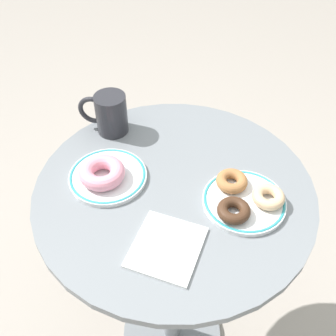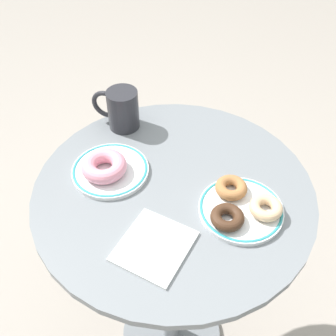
{
  "view_description": "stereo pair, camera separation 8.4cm",
  "coord_description": "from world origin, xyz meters",
  "px_view_note": "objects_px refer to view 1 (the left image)",
  "views": [
    {
      "loc": [
        0.05,
        -0.58,
        1.42
      ],
      "look_at": [
        -0.01,
        0.01,
        0.82
      ],
      "focal_mm": 42.96,
      "sensor_mm": 36.0,
      "label": 1
    },
    {
      "loc": [
        0.13,
        -0.57,
        1.42
      ],
      "look_at": [
        -0.01,
        0.01,
        0.82
      ],
      "focal_mm": 42.96,
      "sensor_mm": 36.0,
      "label": 2
    }
  ],
  "objects_px": {
    "cafe_table": "(173,253)",
    "paper_napkin": "(165,247)",
    "donut_pink_frosted": "(102,172)",
    "donut_glazed": "(268,197)",
    "plate_right": "(244,201)",
    "coffee_mug": "(109,114)",
    "plate_left": "(108,176)",
    "donut_cinnamon": "(232,181)",
    "donut_chocolate": "(234,210)"
  },
  "relations": [
    {
      "from": "cafe_table",
      "to": "paper_napkin",
      "type": "bearing_deg",
      "value": -91.25
    },
    {
      "from": "cafe_table",
      "to": "donut_pink_frosted",
      "type": "xyz_separation_m",
      "value": [
        -0.16,
        0.0,
        0.29
      ]
    },
    {
      "from": "donut_glazed",
      "to": "paper_napkin",
      "type": "distance_m",
      "value": 0.24
    },
    {
      "from": "plate_right",
      "to": "donut_pink_frosted",
      "type": "relative_size",
      "value": 1.75
    },
    {
      "from": "donut_glazed",
      "to": "coffee_mug",
      "type": "xyz_separation_m",
      "value": [
        -0.37,
        0.2,
        0.03
      ]
    },
    {
      "from": "plate_left",
      "to": "donut_glazed",
      "type": "distance_m",
      "value": 0.35
    },
    {
      "from": "donut_glazed",
      "to": "donut_cinnamon",
      "type": "bearing_deg",
      "value": 153.6
    },
    {
      "from": "cafe_table",
      "to": "coffee_mug",
      "type": "relative_size",
      "value": 6.33
    },
    {
      "from": "donut_pink_frosted",
      "to": "donut_glazed",
      "type": "bearing_deg",
      "value": -4.8
    },
    {
      "from": "plate_left",
      "to": "donut_cinnamon",
      "type": "xyz_separation_m",
      "value": [
        0.27,
        -0.0,
        0.02
      ]
    },
    {
      "from": "plate_right",
      "to": "donut_chocolate",
      "type": "height_order",
      "value": "donut_chocolate"
    },
    {
      "from": "donut_chocolate",
      "to": "cafe_table",
      "type": "bearing_deg",
      "value": 150.46
    },
    {
      "from": "cafe_table",
      "to": "coffee_mug",
      "type": "bearing_deg",
      "value": 134.68
    },
    {
      "from": "donut_pink_frosted",
      "to": "coffee_mug",
      "type": "relative_size",
      "value": 0.82
    },
    {
      "from": "plate_left",
      "to": "cafe_table",
      "type": "bearing_deg",
      "value": -4.54
    },
    {
      "from": "plate_right",
      "to": "donut_glazed",
      "type": "xyz_separation_m",
      "value": [
        0.05,
        0.0,
        0.02
      ]
    },
    {
      "from": "cafe_table",
      "to": "donut_pink_frosted",
      "type": "distance_m",
      "value": 0.33
    },
    {
      "from": "cafe_table",
      "to": "plate_left",
      "type": "height_order",
      "value": "plate_left"
    },
    {
      "from": "donut_pink_frosted",
      "to": "paper_napkin",
      "type": "xyz_separation_m",
      "value": [
        0.15,
        -0.16,
        -0.03
      ]
    },
    {
      "from": "donut_chocolate",
      "to": "coffee_mug",
      "type": "relative_size",
      "value": 0.55
    },
    {
      "from": "plate_left",
      "to": "donut_pink_frosted",
      "type": "bearing_deg",
      "value": -128.78
    },
    {
      "from": "plate_left",
      "to": "coffee_mug",
      "type": "height_order",
      "value": "coffee_mug"
    },
    {
      "from": "donut_glazed",
      "to": "donut_pink_frosted",
      "type": "bearing_deg",
      "value": 175.2
    },
    {
      "from": "plate_left",
      "to": "donut_glazed",
      "type": "height_order",
      "value": "donut_glazed"
    },
    {
      "from": "donut_chocolate",
      "to": "paper_napkin",
      "type": "height_order",
      "value": "donut_chocolate"
    },
    {
      "from": "donut_cinnamon",
      "to": "coffee_mug",
      "type": "xyz_separation_m",
      "value": [
        -0.3,
        0.17,
        0.03
      ]
    },
    {
      "from": "paper_napkin",
      "to": "donut_chocolate",
      "type": "bearing_deg",
      "value": 33.8
    },
    {
      "from": "plate_right",
      "to": "donut_pink_frosted",
      "type": "distance_m",
      "value": 0.31
    },
    {
      "from": "donut_glazed",
      "to": "donut_cinnamon",
      "type": "distance_m",
      "value": 0.08
    },
    {
      "from": "plate_left",
      "to": "plate_right",
      "type": "distance_m",
      "value": 0.3
    },
    {
      "from": "cafe_table",
      "to": "plate_right",
      "type": "bearing_deg",
      "value": -11.29
    },
    {
      "from": "donut_glazed",
      "to": "coffee_mug",
      "type": "bearing_deg",
      "value": 151.13
    },
    {
      "from": "plate_left",
      "to": "donut_pink_frosted",
      "type": "relative_size",
      "value": 1.73
    },
    {
      "from": "paper_napkin",
      "to": "coffee_mug",
      "type": "distance_m",
      "value": 0.38
    },
    {
      "from": "plate_right",
      "to": "donut_cinnamon",
      "type": "xyz_separation_m",
      "value": [
        -0.03,
        0.04,
        0.02
      ]
    },
    {
      "from": "plate_right",
      "to": "donut_glazed",
      "type": "relative_size",
      "value": 2.59
    },
    {
      "from": "donut_cinnamon",
      "to": "coffee_mug",
      "type": "height_order",
      "value": "coffee_mug"
    },
    {
      "from": "plate_right",
      "to": "donut_pink_frosted",
      "type": "xyz_separation_m",
      "value": [
        -0.31,
        0.03,
        0.02
      ]
    },
    {
      "from": "donut_cinnamon",
      "to": "coffee_mug",
      "type": "bearing_deg",
      "value": 150.53
    },
    {
      "from": "coffee_mug",
      "to": "donut_glazed",
      "type": "bearing_deg",
      "value": -28.87
    },
    {
      "from": "donut_pink_frosted",
      "to": "donut_chocolate",
      "type": "height_order",
      "value": "donut_pink_frosted"
    },
    {
      "from": "donut_cinnamon",
      "to": "paper_napkin",
      "type": "distance_m",
      "value": 0.21
    },
    {
      "from": "donut_glazed",
      "to": "coffee_mug",
      "type": "distance_m",
      "value": 0.42
    },
    {
      "from": "cafe_table",
      "to": "donut_cinnamon",
      "type": "distance_m",
      "value": 0.31
    },
    {
      "from": "plate_left",
      "to": "donut_cinnamon",
      "type": "bearing_deg",
      "value": -0.52
    },
    {
      "from": "paper_napkin",
      "to": "donut_cinnamon",
      "type": "bearing_deg",
      "value": 53.0
    },
    {
      "from": "donut_glazed",
      "to": "donut_cinnamon",
      "type": "height_order",
      "value": "same"
    },
    {
      "from": "cafe_table",
      "to": "donut_glazed",
      "type": "distance_m",
      "value": 0.35
    },
    {
      "from": "paper_napkin",
      "to": "coffee_mug",
      "type": "relative_size",
      "value": 1.12
    },
    {
      "from": "paper_napkin",
      "to": "donut_glazed",
      "type": "bearing_deg",
      "value": 32.89
    }
  ]
}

